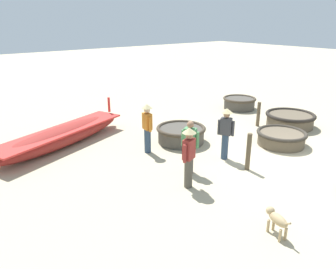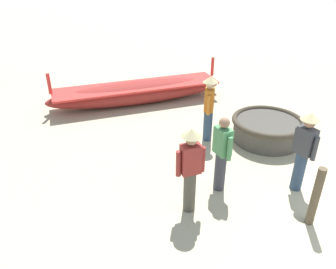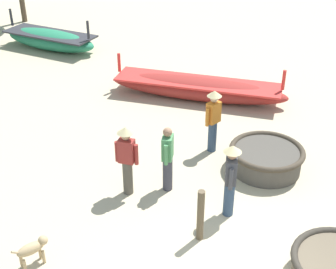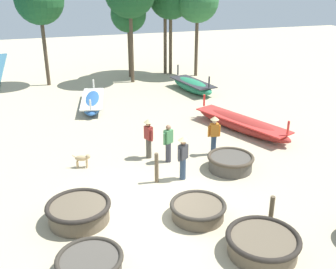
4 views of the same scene
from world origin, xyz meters
name	(u,v)px [view 2 (image 2 of 4)]	position (x,y,z in m)	size (l,w,h in m)	color
coracle_far_right	(267,128)	(3.49, 1.63, 0.32)	(1.79, 1.79, 0.59)	#4C473F
long_boat_blue_hull	(138,92)	(5.84, 5.13, 0.35)	(2.96, 5.61, 1.23)	maroon
fisherman_with_hat	(190,166)	(0.83, 3.66, 0.96)	(0.36, 0.50, 1.67)	#4C473D
fisherman_standing_left	(304,147)	(1.50, 1.51, 0.96)	(0.47, 0.36, 1.67)	#2D425B
fisherman_standing_right	(209,105)	(3.46, 3.12, 0.96)	(0.52, 0.36, 1.67)	#2D425B
fisherman_hauling	(222,153)	(1.46, 3.05, 0.84)	(0.48, 0.35, 1.57)	#383842
mooring_post_mid_beach	(315,197)	(0.52, 1.57, 0.57)	(0.14, 0.14, 1.14)	brown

